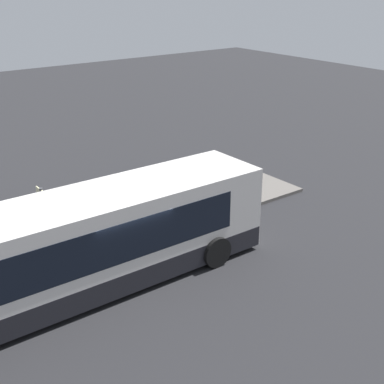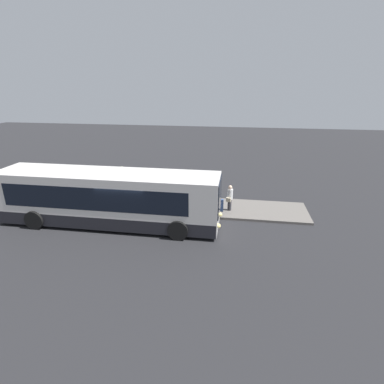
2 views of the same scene
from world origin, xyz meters
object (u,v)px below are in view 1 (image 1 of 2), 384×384
Objects in this scene: bus_lead at (79,248)px; trash_bin at (52,232)px; suitcase at (195,203)px; sign_post at (44,213)px; passenger_with_bags at (203,187)px; passenger_waiting at (115,195)px; passenger_boarding at (161,185)px.

trash_bin is at bearing 81.46° from bus_lead.
bus_lead is 6.47m from suitcase.
sign_post is (-6.08, -0.04, 1.24)m from suitcase.
trash_bin is (-6.02, 0.87, -0.53)m from passenger_with_bags.
suitcase is (2.69, -1.43, -0.54)m from passenger_waiting.
bus_lead reaches higher than trash_bin.
passenger_boarding is at bearing 11.64° from sign_post.
bus_lead is 6.11m from passenger_boarding.
bus_lead reaches higher than passenger_with_bags.
sign_post is at bearing -87.94° from passenger_waiting.
sign_post is 1.80m from trash_bin.
sign_post is (-3.38, -1.47, 0.70)m from passenger_waiting.
bus_lead is at bearing -63.31° from passenger_boarding.
passenger_boarding is 0.74× the size of sign_post.
bus_lead is 4.90× the size of sign_post.
suitcase is at bearing 21.16° from bus_lead.
passenger_with_bags is (1.43, -0.84, -0.15)m from passenger_boarding.
passenger_with_bags is 0.76m from suitcase.
passenger_boarding is at bearing -0.35° from trash_bin.
passenger_waiting is at bearing -6.29° from passenger_with_bags.
passenger_with_bags is at bearing 1.98° from sign_post.
passenger_boarding is at bearing -15.98° from passenger_with_bags.
passenger_with_bags is 6.68m from sign_post.
suitcase is at bearing 40.62° from passenger_waiting.
trash_bin is at bearing 60.87° from sign_post.
passenger_waiting is at bearing 23.47° from sign_post.
passenger_with_bags reaches higher than suitcase.
passenger_boarding is 2.81× the size of trash_bin.
passenger_with_bags is 0.64× the size of sign_post.
passenger_waiting is 3.10m from suitcase.
suitcase is (5.97, 2.31, -0.95)m from bus_lead.
suitcase is at bearing 0.36° from sign_post.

